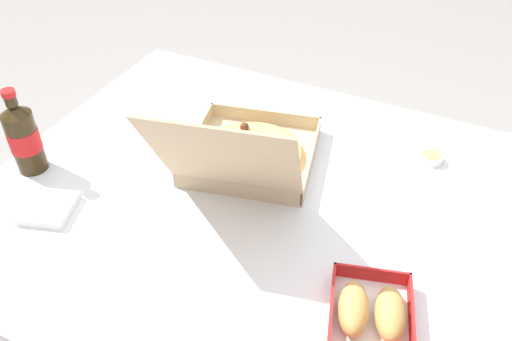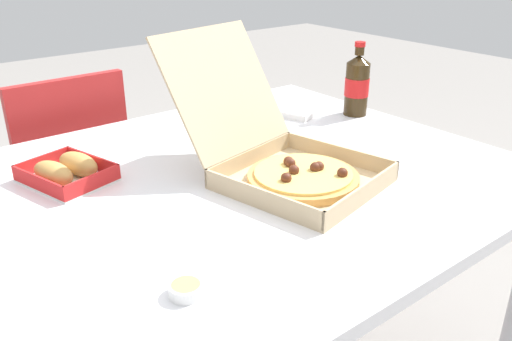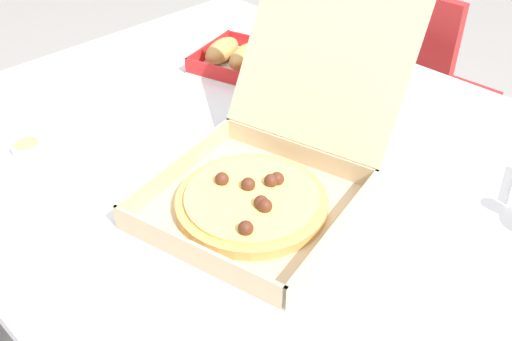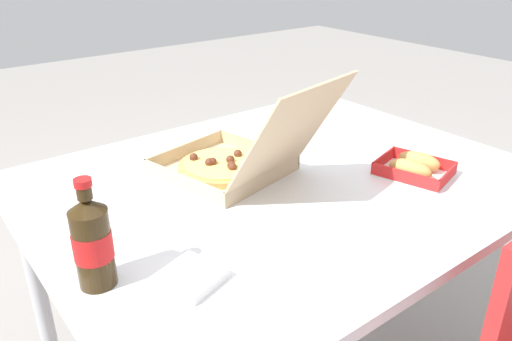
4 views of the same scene
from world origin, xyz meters
TOP-DOWN VIEW (x-y plane):
  - dining_table at (0.00, 0.00)m, footprint 1.33×1.06m
  - pizza_box_open at (0.10, -0.09)m, footprint 0.40×0.53m
  - bread_side_box at (-0.30, 0.21)m, footprint 0.20×0.22m
  - cola_bottle at (0.59, 0.14)m, footprint 0.07×0.07m
  - paper_menu at (-0.50, -0.27)m, footprint 0.24×0.20m
  - napkin_pile at (0.44, 0.24)m, footprint 0.14×0.14m
  - dipping_sauce_cup at (-0.31, -0.32)m, footprint 0.06×0.06m

SIDE VIEW (x-z plane):
  - dining_table at x=0.00m, z-range 0.29..0.99m
  - paper_menu at x=-0.50m, z-range 0.70..0.71m
  - napkin_pile at x=0.44m, z-range 0.70..0.72m
  - dipping_sauce_cup at x=-0.31m, z-range 0.71..0.73m
  - bread_side_box at x=-0.30m, z-range 0.70..0.76m
  - pizza_box_open at x=0.10m, z-range 0.60..0.91m
  - cola_bottle at x=0.59m, z-range 0.69..0.91m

